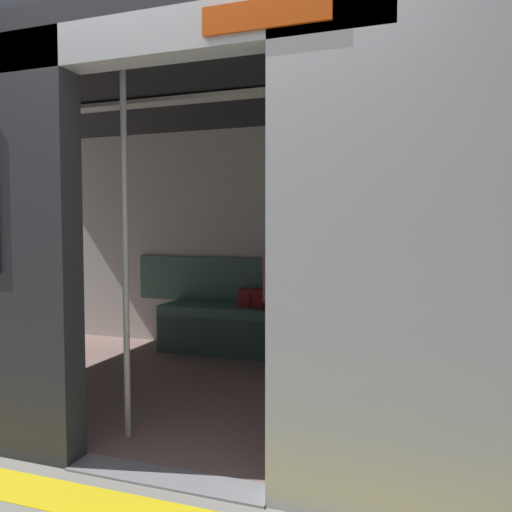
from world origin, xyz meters
The scene contains 8 objects.
ground_plane centered at (0.00, 0.00, 0.00)m, with size 60.00×60.00×0.00m, color gray.
platform_edge_strip centered at (0.00, 0.30, 0.00)m, with size 8.00×0.24×0.01m, color yellow.
train_car centered at (0.07, -1.27, 1.54)m, with size 6.40×2.86×2.31m.
bench_seat centered at (0.00, -2.34, 0.35)m, with size 2.66×0.44×0.46m.
person_seated centered at (0.01, -2.29, 0.68)m, with size 0.55×0.70×1.19m.
handbag centered at (0.42, -2.40, 0.55)m, with size 0.26×0.15×0.17m.
book centered at (-0.43, -2.41, 0.47)m, with size 0.15×0.22×0.03m, color #33723F.
grab_pole_door centered at (0.46, -0.37, 1.09)m, with size 0.04×0.04×2.17m, color silver.
Camera 1 is at (-1.20, 2.13, 1.22)m, focal length 35.98 mm.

